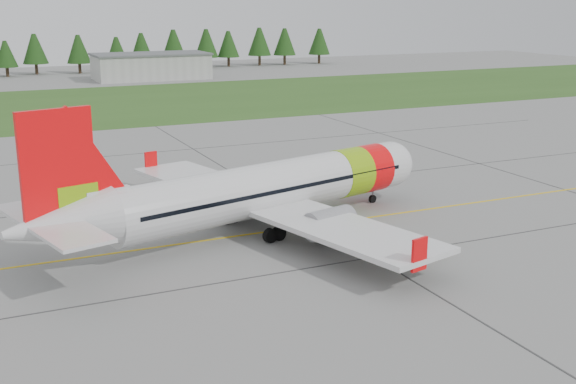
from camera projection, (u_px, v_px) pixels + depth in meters
name	position (u px, v px, depth m)	size (l,w,h in m)	color
ground	(232.00, 281.00, 43.96)	(320.00, 320.00, 0.00)	gray
aircraft	(262.00, 190.00, 53.16)	(33.90, 31.90, 10.45)	silver
follow_me_car	(417.00, 230.00, 47.73)	(1.48, 1.26, 3.69)	#E4B70C
grass_strip	(55.00, 107.00, 116.00)	(320.00, 50.00, 0.03)	#30561E
taxi_guideline	(193.00, 242.00, 50.99)	(120.00, 0.25, 0.02)	gold
hangar_east	(151.00, 67.00, 157.04)	(24.00, 12.00, 5.20)	#A8A8A3
treeline	(21.00, 53.00, 163.93)	(160.00, 8.00, 10.00)	#1C3F14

